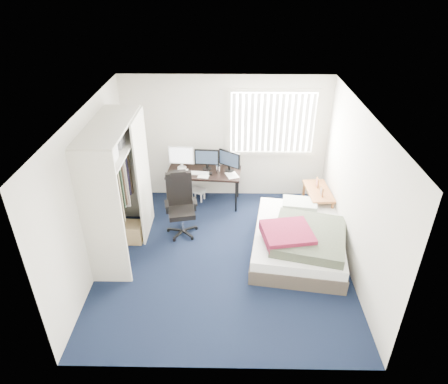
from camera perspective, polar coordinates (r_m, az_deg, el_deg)
ground at (r=6.75m, az=-0.06°, el=-9.24°), size 4.20×4.20×0.00m
room_shell at (r=5.91m, az=-0.07°, el=2.12°), size 4.20×4.20×4.20m
window_assembly at (r=7.78m, az=6.96°, el=9.77°), size 1.72×0.09×1.32m
closet at (r=6.46m, az=-15.02°, el=2.05°), size 0.64×1.84×2.22m
desk at (r=7.83m, az=-2.84°, el=3.26°), size 1.48×0.77×1.17m
office_chair at (r=7.14m, az=-6.17°, el=-2.58°), size 0.64×0.64×1.16m
footstool at (r=8.18m, az=-3.73°, el=-0.02°), size 0.35×0.31×0.23m
nightstand at (r=7.67m, az=13.30°, el=-0.18°), size 0.48×0.87×0.76m
bed at (r=6.80m, az=10.67°, el=-6.57°), size 1.73×2.14×0.65m
pine_box at (r=7.21m, az=-13.28°, el=-5.58°), size 0.46×0.35×0.34m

